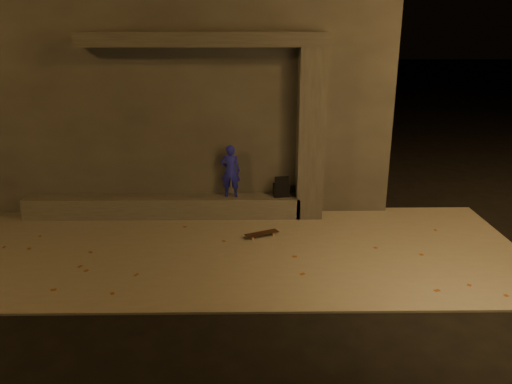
{
  "coord_description": "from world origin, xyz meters",
  "views": [
    {
      "loc": [
        0.41,
        -6.59,
        4.02
      ],
      "look_at": [
        0.53,
        2.0,
        1.17
      ],
      "focal_mm": 35.0,
      "sensor_mm": 36.0,
      "label": 1
    }
  ],
  "objects_px": {
    "skateboarder": "(230,171)",
    "skateboard": "(262,234)",
    "backpack": "(281,189)",
    "column": "(310,135)"
  },
  "relations": [
    {
      "from": "column",
      "to": "skateboard",
      "type": "height_order",
      "value": "column"
    },
    {
      "from": "skateboarder",
      "to": "backpack",
      "type": "distance_m",
      "value": 1.18
    },
    {
      "from": "skateboarder",
      "to": "skateboard",
      "type": "distance_m",
      "value": 1.65
    },
    {
      "from": "backpack",
      "to": "skateboard",
      "type": "bearing_deg",
      "value": -118.11
    },
    {
      "from": "column",
      "to": "backpack",
      "type": "distance_m",
      "value": 1.33
    },
    {
      "from": "column",
      "to": "backpack",
      "type": "height_order",
      "value": "column"
    },
    {
      "from": "skateboarder",
      "to": "backpack",
      "type": "height_order",
      "value": "skateboarder"
    },
    {
      "from": "column",
      "to": "skateboarder",
      "type": "bearing_deg",
      "value": 180.0
    },
    {
      "from": "skateboarder",
      "to": "skateboard",
      "type": "relative_size",
      "value": 1.65
    },
    {
      "from": "backpack",
      "to": "skateboard",
      "type": "height_order",
      "value": "backpack"
    }
  ]
}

